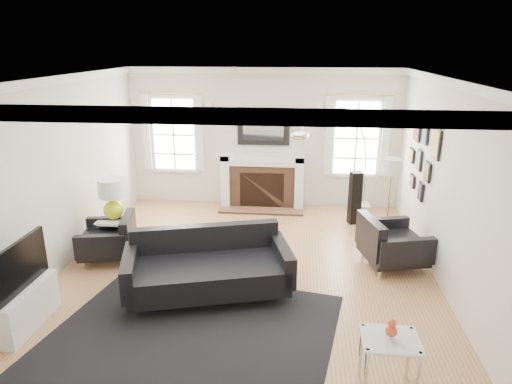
# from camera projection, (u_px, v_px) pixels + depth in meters

# --- Properties ---
(floor) EXTENTS (6.00, 6.00, 0.00)m
(floor) POSITION_uv_depth(u_px,v_px,m) (246.00, 269.00, 6.85)
(floor) COLOR olive
(floor) RESTS_ON ground
(back_wall) EXTENTS (5.50, 0.04, 2.80)m
(back_wall) POSITION_uv_depth(u_px,v_px,m) (264.00, 138.00, 9.26)
(back_wall) COLOR beige
(back_wall) RESTS_ON floor
(front_wall) EXTENTS (5.50, 0.04, 2.80)m
(front_wall) POSITION_uv_depth(u_px,v_px,m) (198.00, 287.00, 3.58)
(front_wall) COLOR beige
(front_wall) RESTS_ON floor
(left_wall) EXTENTS (0.04, 6.00, 2.80)m
(left_wall) POSITION_uv_depth(u_px,v_px,m) (60.00, 174.00, 6.69)
(left_wall) COLOR beige
(left_wall) RESTS_ON floor
(right_wall) EXTENTS (0.04, 6.00, 2.80)m
(right_wall) POSITION_uv_depth(u_px,v_px,m) (447.00, 186.00, 6.16)
(right_wall) COLOR beige
(right_wall) RESTS_ON floor
(ceiling) EXTENTS (5.50, 6.00, 0.02)m
(ceiling) POSITION_uv_depth(u_px,v_px,m) (244.00, 78.00, 5.99)
(ceiling) COLOR white
(ceiling) RESTS_ON back_wall
(crown_molding) EXTENTS (5.50, 6.00, 0.12)m
(crown_molding) POSITION_uv_depth(u_px,v_px,m) (244.00, 83.00, 6.01)
(crown_molding) COLOR white
(crown_molding) RESTS_ON back_wall
(fireplace) EXTENTS (1.70, 0.69, 1.11)m
(fireplace) POSITION_uv_depth(u_px,v_px,m) (262.00, 182.00, 9.33)
(fireplace) COLOR white
(fireplace) RESTS_ON floor
(mantel_mirror) EXTENTS (1.05, 0.07, 0.75)m
(mantel_mirror) POSITION_uv_depth(u_px,v_px,m) (263.00, 127.00, 9.14)
(mantel_mirror) COLOR black
(mantel_mirror) RESTS_ON back_wall
(window_left) EXTENTS (1.24, 0.15, 1.62)m
(window_left) POSITION_uv_depth(u_px,v_px,m) (174.00, 134.00, 9.37)
(window_left) COLOR white
(window_left) RESTS_ON back_wall
(window_right) EXTENTS (1.24, 0.15, 1.62)m
(window_right) POSITION_uv_depth(u_px,v_px,m) (356.00, 138.00, 9.02)
(window_right) COLOR white
(window_right) RESTS_ON back_wall
(gallery_wall) EXTENTS (0.04, 1.73, 1.29)m
(gallery_wall) POSITION_uv_depth(u_px,v_px,m) (422.00, 154.00, 7.35)
(gallery_wall) COLOR black
(gallery_wall) RESTS_ON right_wall
(tv_unit) EXTENTS (0.35, 1.00, 1.09)m
(tv_unit) POSITION_uv_depth(u_px,v_px,m) (23.00, 301.00, 5.38)
(tv_unit) COLOR white
(tv_unit) RESTS_ON floor
(area_rug) EXTENTS (3.63, 3.21, 0.01)m
(area_rug) POSITION_uv_depth(u_px,v_px,m) (192.00, 335.00, 5.30)
(area_rug) COLOR black
(area_rug) RESTS_ON floor
(sofa) EXTENTS (2.34, 1.53, 0.70)m
(sofa) POSITION_uv_depth(u_px,v_px,m) (208.00, 267.00, 6.09)
(sofa) COLOR black
(sofa) RESTS_ON floor
(armchair_left) EXTENTS (0.93, 1.00, 0.59)m
(armchair_left) POSITION_uv_depth(u_px,v_px,m) (111.00, 239.00, 7.10)
(armchair_left) COLOR black
(armchair_left) RESTS_ON floor
(armchair_right) EXTENTS (1.07, 1.14, 0.65)m
(armchair_right) POSITION_uv_depth(u_px,v_px,m) (389.00, 244.00, 6.85)
(armchair_right) COLOR black
(armchair_right) RESTS_ON floor
(coffee_table) EXTENTS (1.03, 1.03, 0.46)m
(coffee_table) POSITION_uv_depth(u_px,v_px,m) (186.00, 247.00, 6.60)
(coffee_table) COLOR silver
(coffee_table) RESTS_ON floor
(side_table_left) EXTENTS (0.48, 0.48, 0.53)m
(side_table_left) POSITION_uv_depth(u_px,v_px,m) (115.00, 225.00, 7.40)
(side_table_left) COLOR silver
(side_table_left) RESTS_ON floor
(nesting_table) EXTENTS (0.54, 0.46, 0.60)m
(nesting_table) POSITION_uv_depth(u_px,v_px,m) (389.00, 349.00, 4.30)
(nesting_table) COLOR silver
(nesting_table) RESTS_ON floor
(gourd_lamp) EXTENTS (0.42, 0.42, 0.67)m
(gourd_lamp) POSITION_uv_depth(u_px,v_px,m) (112.00, 196.00, 7.25)
(gourd_lamp) COLOR yellow
(gourd_lamp) RESTS_ON side_table_left
(orange_vase) EXTENTS (0.11, 0.11, 0.18)m
(orange_vase) POSITION_uv_depth(u_px,v_px,m) (391.00, 329.00, 4.24)
(orange_vase) COLOR red
(orange_vase) RESTS_ON nesting_table
(arc_floor_lamp) EXTENTS (1.58, 1.46, 2.24)m
(arc_floor_lamp) POSITION_uv_depth(u_px,v_px,m) (335.00, 160.00, 8.33)
(arc_floor_lamp) COLOR silver
(arc_floor_lamp) RESTS_ON floor
(stick_floor_lamp) EXTENTS (0.31, 0.31, 1.52)m
(stick_floor_lamp) POSITION_uv_depth(u_px,v_px,m) (392.00, 171.00, 7.16)
(stick_floor_lamp) COLOR gold
(stick_floor_lamp) RESTS_ON floor
(speaker_tower) EXTENTS (0.24, 0.24, 1.00)m
(speaker_tower) POSITION_uv_depth(u_px,v_px,m) (355.00, 198.00, 8.49)
(speaker_tower) COLOR black
(speaker_tower) RESTS_ON floor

